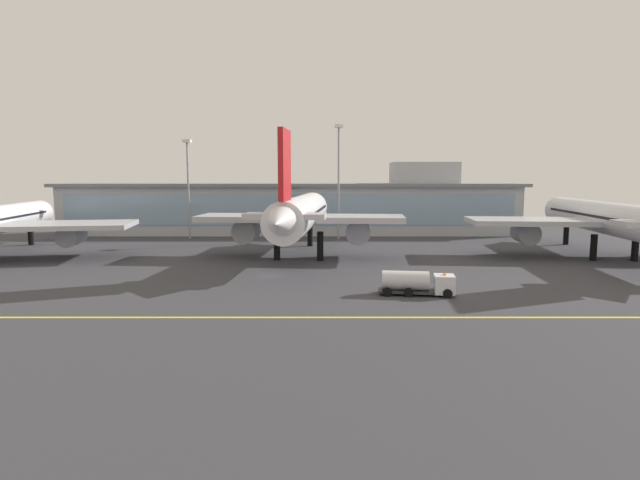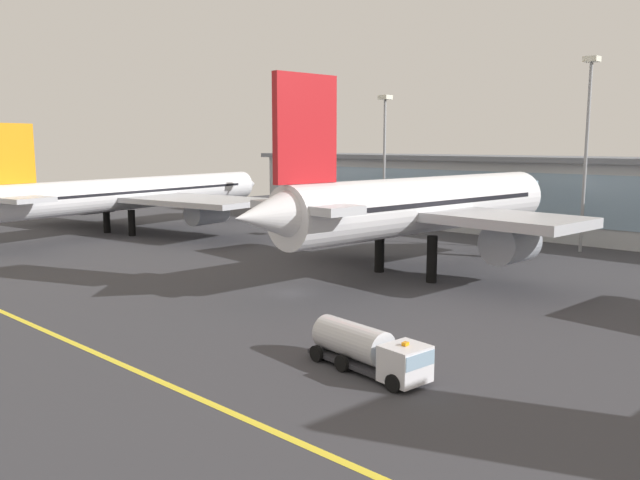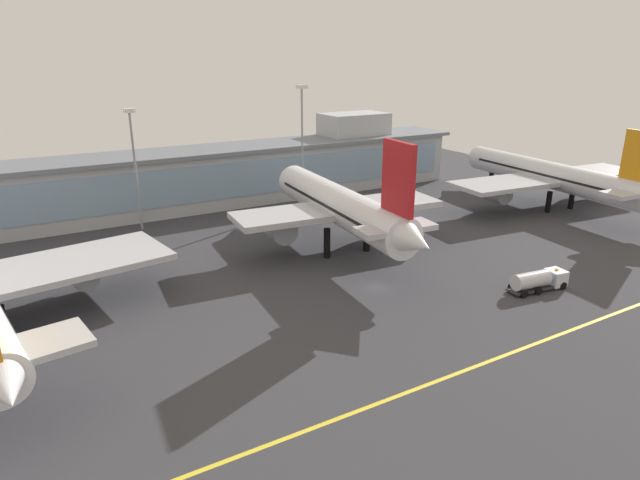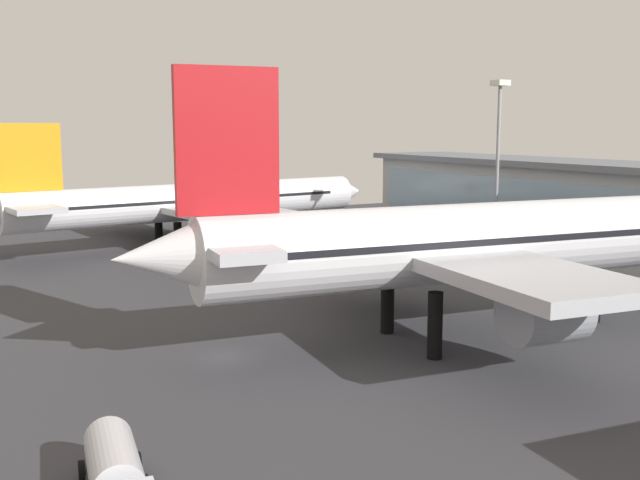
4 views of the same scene
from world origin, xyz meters
The scene contains 4 objects.
ground_plane centered at (0.00, 0.00, 0.00)m, with size 180.00×180.00×0.00m, color #38383D.
airliner_near_left centered at (-49.93, 13.60, 6.25)m, with size 50.09×60.42×17.18m.
airliner_near_right centered at (3.95, 16.70, 7.59)m, with size 36.50×50.00×20.69m.
apron_light_mast_west centered at (-22.60, 44.72, 14.79)m, with size 1.80×1.80×22.43m.
Camera 4 is at (49.87, -18.14, 16.66)m, focal length 41.76 mm.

